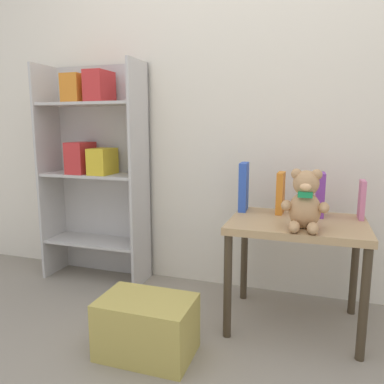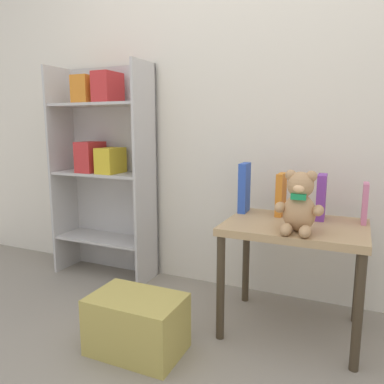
{
  "view_description": "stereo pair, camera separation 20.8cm",
  "coord_description": "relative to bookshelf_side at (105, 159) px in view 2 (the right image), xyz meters",
  "views": [
    {
      "loc": [
        0.38,
        -0.99,
        1.03
      ],
      "look_at": [
        -0.26,
        0.95,
        0.67
      ],
      "focal_mm": 35.0,
      "sensor_mm": 36.0,
      "label": 1
    },
    {
      "loc": [
        0.57,
        -0.91,
        1.03
      ],
      "look_at": [
        -0.26,
        0.95,
        0.67
      ],
      "focal_mm": 35.0,
      "sensor_mm": 36.0,
      "label": 2
    }
  ],
  "objects": [
    {
      "name": "book_standing_purple",
      "position": [
        1.42,
        -0.12,
        -0.14
      ],
      "size": [
        0.05,
        0.13,
        0.23
      ],
      "primitive_type": "cube",
      "rotation": [
        0.0,
        0.0,
        0.04
      ],
      "color": "purple",
      "rests_on": "display_table"
    },
    {
      "name": "wall_back",
      "position": [
        1.01,
        0.15,
        0.44
      ],
      "size": [
        4.8,
        0.06,
        2.5
      ],
      "color": "silver",
      "rests_on": "ground_plane"
    },
    {
      "name": "teddy_bear",
      "position": [
        1.35,
        -0.41,
        -0.12
      ],
      "size": [
        0.21,
        0.19,
        0.28
      ],
      "color": "tan",
      "rests_on": "display_table"
    },
    {
      "name": "display_table",
      "position": [
        1.32,
        -0.26,
        -0.33
      ],
      "size": [
        0.67,
        0.5,
        0.56
      ],
      "color": "tan",
      "rests_on": "ground_plane"
    },
    {
      "name": "book_standing_pink",
      "position": [
        1.62,
        -0.12,
        -0.15
      ],
      "size": [
        0.03,
        0.1,
        0.2
      ],
      "primitive_type": "cube",
      "rotation": [
        0.0,
        0.0,
        0.01
      ],
      "color": "#D17093",
      "rests_on": "display_table"
    },
    {
      "name": "bookshelf_side",
      "position": [
        0.0,
        0.0,
        0.0
      ],
      "size": [
        0.7,
        0.27,
        1.42
      ],
      "color": "#BCB7B2",
      "rests_on": "ground_plane"
    },
    {
      "name": "book_standing_blue",
      "position": [
        1.01,
        -0.11,
        -0.12
      ],
      "size": [
        0.05,
        0.13,
        0.27
      ],
      "primitive_type": "cube",
      "rotation": [
        0.0,
        0.0,
        0.05
      ],
      "color": "#2D51B7",
      "rests_on": "display_table"
    },
    {
      "name": "book_standing_orange",
      "position": [
        1.22,
        -0.12,
        -0.14
      ],
      "size": [
        0.04,
        0.11,
        0.22
      ],
      "primitive_type": "cube",
      "rotation": [
        0.0,
        0.0,
        -0.03
      ],
      "color": "orange",
      "rests_on": "display_table"
    },
    {
      "name": "storage_bin",
      "position": [
        0.7,
        -0.74,
        -0.68
      ],
      "size": [
        0.42,
        0.28,
        0.27
      ],
      "color": "tan",
      "rests_on": "ground_plane"
    }
  ]
}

